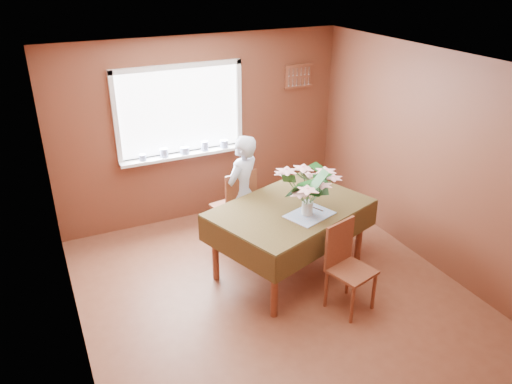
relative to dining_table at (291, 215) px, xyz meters
name	(u,v)px	position (x,y,z in m)	size (l,w,h in m)	color
floor	(278,298)	(-0.38, -0.44, -0.73)	(4.50, 4.50, 0.00)	brown
ceiling	(283,67)	(-0.38, -0.44, 1.77)	(4.50, 4.50, 0.00)	white
wall_back	(202,130)	(-0.38, 1.81, 0.52)	(4.00, 4.00, 0.00)	brown
wall_front	(451,339)	(-0.38, -2.69, 0.52)	(4.00, 4.00, 0.00)	brown
wall_left	(66,240)	(-2.38, -0.44, 0.52)	(4.50, 4.50, 0.00)	brown
wall_right	(435,163)	(1.62, -0.44, 0.52)	(4.50, 4.50, 0.00)	brown
window_assembly	(182,127)	(-0.67, 1.76, 0.62)	(1.72, 0.20, 1.22)	white
spoon_rack	(298,76)	(1.07, 1.77, 1.12)	(0.44, 0.05, 0.33)	brown
dining_table	(291,215)	(0.00, 0.00, 0.00)	(2.01, 1.67, 0.84)	brown
chair_far	(236,205)	(-0.32, 0.82, -0.17)	(0.51, 0.51, 1.03)	brown
chair_near	(346,262)	(0.21, -0.81, -0.21)	(0.50, 0.50, 0.95)	brown
seated_woman	(243,193)	(-0.26, 0.75, 0.01)	(0.54, 0.36, 1.48)	white
flower_bouquet	(308,186)	(0.07, -0.23, 0.45)	(0.62, 0.62, 0.53)	white
side_plate	(307,190)	(0.39, 0.30, 0.11)	(0.23, 0.23, 0.01)	white
table_knife	(314,208)	(0.21, -0.15, 0.11)	(0.02, 0.24, 0.00)	silver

